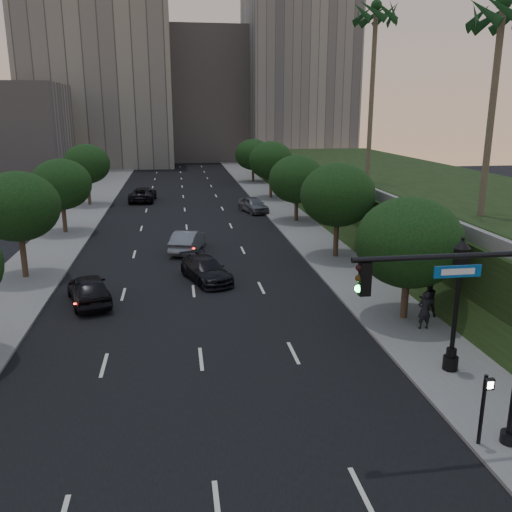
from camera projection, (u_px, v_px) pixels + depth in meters
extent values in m
plane|color=black|center=(208.00, 425.00, 18.16)|extent=(160.00, 160.00, 0.00)
cube|color=black|center=(187.00, 232.00, 46.81)|extent=(16.00, 140.00, 0.02)
cube|color=slate|center=(303.00, 228.00, 48.23)|extent=(4.50, 140.00, 0.15)
cube|color=slate|center=(64.00, 235.00, 45.36)|extent=(4.50, 140.00, 0.15)
cube|color=black|center=(439.00, 207.00, 47.47)|extent=(18.00, 90.00, 4.00)
cube|color=slate|center=(347.00, 182.00, 45.66)|extent=(0.35, 90.00, 0.70)
cube|color=gray|center=(100.00, 78.00, 99.89)|extent=(26.00, 20.00, 32.00)
cube|color=gray|center=(206.00, 96.00, 113.03)|extent=(22.00, 18.00, 26.00)
cube|color=gray|center=(297.00, 70.00, 108.52)|extent=(20.00, 22.00, 36.00)
cube|color=gray|center=(1.00, 133.00, 79.54)|extent=(18.00, 16.00, 14.00)
cylinder|color=#38281C|center=(405.00, 293.00, 26.87)|extent=(0.36, 0.36, 2.86)
ellipsoid|color=black|center=(409.00, 242.00, 26.20)|extent=(5.20, 5.20, 4.42)
cylinder|color=#38281C|center=(336.00, 236.00, 38.29)|extent=(0.36, 0.36, 3.21)
ellipsoid|color=black|center=(338.00, 195.00, 37.53)|extent=(5.20, 5.20, 4.42)
cylinder|color=#38281C|center=(296.00, 207.00, 50.75)|extent=(0.36, 0.36, 2.86)
ellipsoid|color=black|center=(297.00, 179.00, 50.07)|extent=(5.20, 5.20, 4.42)
cylinder|color=#38281C|center=(271.00, 185.00, 64.08)|extent=(0.36, 0.36, 3.21)
ellipsoid|color=black|center=(271.00, 160.00, 63.32)|extent=(5.20, 5.20, 4.42)
cylinder|color=#38281C|center=(253.00, 173.00, 78.45)|extent=(0.36, 0.36, 2.86)
ellipsoid|color=black|center=(253.00, 155.00, 77.77)|extent=(5.20, 5.20, 4.42)
cylinder|color=#38281C|center=(23.00, 254.00, 33.48)|extent=(0.36, 0.36, 3.26)
ellipsoid|color=black|center=(18.00, 206.00, 32.71)|extent=(5.00, 5.00, 4.25)
cylinder|color=#38281C|center=(64.00, 216.00, 45.93)|extent=(0.36, 0.36, 2.99)
ellipsoid|color=black|center=(61.00, 184.00, 45.22)|extent=(5.00, 5.00, 4.25)
cylinder|color=#38281C|center=(89.00, 191.00, 59.27)|extent=(0.36, 0.36, 3.26)
ellipsoid|color=black|center=(87.00, 164.00, 58.50)|extent=(5.00, 5.00, 4.25)
cylinder|color=#4C4233|center=(491.00, 114.00, 31.38)|extent=(0.40, 0.40, 12.00)
cylinder|color=#4C4233|center=(372.00, 97.00, 46.12)|extent=(0.40, 0.40, 14.50)
cylinder|color=black|center=(509.00, 439.00, 16.94)|extent=(0.56, 0.56, 0.50)
cylinder|color=black|center=(446.00, 256.00, 14.98)|extent=(5.40, 0.16, 0.16)
cube|color=black|center=(365.00, 279.00, 14.80)|extent=(0.32, 0.22, 0.95)
sphere|color=black|center=(359.00, 268.00, 14.69)|extent=(0.20, 0.20, 0.20)
sphere|color=#3F2B0A|center=(359.00, 278.00, 14.77)|extent=(0.20, 0.20, 0.20)
sphere|color=#19F24C|center=(358.00, 289.00, 14.85)|extent=(0.20, 0.20, 0.20)
cube|color=#0C54A1|center=(458.00, 271.00, 15.15)|extent=(1.40, 0.05, 0.35)
cylinder|color=black|center=(450.00, 365.00, 21.70)|extent=(0.60, 0.60, 0.70)
cylinder|color=black|center=(451.00, 353.00, 21.57)|extent=(0.40, 0.40, 0.40)
cylinder|color=black|center=(456.00, 307.00, 21.06)|extent=(0.18, 0.18, 3.60)
cube|color=black|center=(461.00, 256.00, 20.52)|extent=(0.42, 0.42, 0.70)
cone|color=black|center=(463.00, 244.00, 20.39)|extent=(0.64, 0.64, 0.35)
sphere|color=black|center=(463.00, 238.00, 20.34)|extent=(0.14, 0.14, 0.14)
cylinder|color=black|center=(482.00, 412.00, 16.62)|extent=(0.12, 0.12, 2.50)
cube|color=black|center=(489.00, 384.00, 16.18)|extent=(0.30, 0.14, 0.35)
cube|color=white|center=(491.00, 385.00, 16.10)|extent=(0.18, 0.02, 0.22)
imported|color=black|center=(89.00, 289.00, 29.39)|extent=(3.24, 5.21, 1.65)
imported|color=slate|center=(188.00, 241.00, 40.21)|extent=(2.96, 5.24, 1.63)
imported|color=black|center=(143.00, 194.00, 62.37)|extent=(3.10, 6.05, 1.64)
imported|color=black|center=(206.00, 270.00, 33.28)|extent=(3.52, 5.34, 1.44)
imported|color=#56595D|center=(253.00, 205.00, 55.67)|extent=(3.07, 5.03, 1.60)
imported|color=black|center=(424.00, 310.00, 25.56)|extent=(0.72, 0.50, 1.86)
imported|color=black|center=(428.00, 298.00, 27.14)|extent=(1.01, 0.84, 1.88)
imported|color=black|center=(364.00, 262.00, 33.65)|extent=(1.16, 0.89, 1.83)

